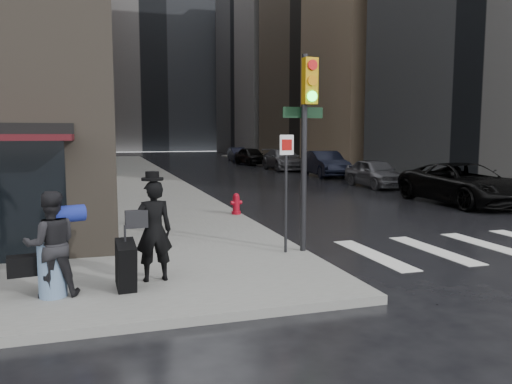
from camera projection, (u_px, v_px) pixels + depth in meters
ground at (234, 280)px, 9.28m from camera, size 140.00×140.00×0.00m
sidewalk_left at (136, 172)px, 34.89m from camera, size 4.00×50.00×0.15m
sidewalk_right at (314, 168)px, 38.86m from camera, size 3.00×50.00×0.15m
bldg_left_far at (9, 52)px, 62.81m from camera, size 22.00×20.00×26.00m
bldg_right_far at (307, 65)px, 70.52m from camera, size 22.00×20.00×25.00m
bldg_distant at (150, 54)px, 83.23m from camera, size 40.00×12.00×32.00m
man_overcoat at (148, 236)px, 8.56m from camera, size 1.01×1.04×1.96m
man_jeans at (51, 244)px, 7.81m from camera, size 1.23×0.74×1.68m
traffic_light at (305, 126)px, 10.61m from camera, size 1.06×0.51×4.24m
fire_hydrant at (236, 205)px, 16.04m from camera, size 0.39×0.30×0.68m
parked_car_0 at (464, 184)px, 19.37m from camera, size 2.73×5.79×1.60m
parked_car_1 at (375, 173)px, 25.68m from camera, size 1.85×4.34×1.46m
parked_car_2 at (325, 164)px, 32.05m from camera, size 2.18×5.13×1.65m
parked_car_3 at (283, 159)px, 38.24m from camera, size 2.38×5.54×1.59m
parked_car_4 at (251, 156)px, 44.37m from camera, size 2.26×4.77×1.58m
parked_car_5 at (238, 154)px, 50.84m from camera, size 1.77×4.32×1.39m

